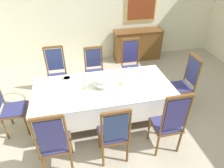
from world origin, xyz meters
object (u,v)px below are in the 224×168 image
at_px(candlestick_east, 121,77).
at_px(chair_north_a, 57,73).
at_px(chair_south_a, 54,142).
at_px(spoon_primary, 135,69).
at_px(chair_south_b, 114,133).
at_px(chair_head_east, 184,83).
at_px(chair_south_c, 169,122).
at_px(candlestick_west, 84,82).
at_px(dining_table, 103,90).
at_px(bowl_near_right, 67,78).
at_px(bowl_near_left, 130,70).
at_px(spoon_secondary, 62,79).
at_px(chair_north_b, 95,70).
at_px(chair_head_west, 8,106).
at_px(chair_north_c, 131,64).
at_px(sideboard, 137,45).
at_px(soup_tureen, 102,81).

bearing_deg(candlestick_east, chair_north_a, 140.86).
height_order(chair_south_a, spoon_primary, chair_south_a).
distance_m(chair_south_b, chair_head_east, 1.95).
relative_size(chair_south_c, candlestick_west, 3.29).
relative_size(dining_table, bowl_near_right, 16.15).
bearing_deg(chair_head_east, candlestick_east, 90.00).
bearing_deg(bowl_near_left, spoon_secondary, -178.69).
bearing_deg(chair_head_east, chair_south_b, 120.01).
relative_size(chair_north_b, spoon_secondary, 6.16).
bearing_deg(candlestick_west, bowl_near_right, 127.35).
xyz_separation_m(chair_south_c, candlestick_west, (-1.18, 0.98, 0.28)).
xyz_separation_m(chair_north_a, candlestick_east, (1.20, -0.98, 0.31)).
height_order(chair_south_b, spoon_secondary, chair_south_b).
bearing_deg(chair_south_a, chair_north_b, 66.55).
height_order(chair_north_a, candlestick_west, chair_north_a).
relative_size(chair_head_west, spoon_primary, 6.52).
xyz_separation_m(chair_north_a, chair_north_c, (1.72, 0.00, 0.01)).
bearing_deg(spoon_primary, bowl_near_left, -158.60).
height_order(candlestick_east, bowl_near_left, candlestick_east).
height_order(chair_south_b, candlestick_east, candlestick_east).
height_order(bowl_near_right, spoon_primary, bowl_near_right).
xyz_separation_m(chair_south_a, sideboard, (2.36, 3.37, -0.14)).
xyz_separation_m(dining_table, chair_head_east, (1.66, -0.00, -0.08)).
xyz_separation_m(chair_south_a, bowl_near_right, (0.23, 1.38, 0.16)).
distance_m(chair_north_a, soup_tureen, 1.32).
distance_m(chair_south_c, soup_tureen, 1.33).
distance_m(chair_north_b, soup_tureen, 1.02).
bearing_deg(dining_table, sideboard, 58.12).
height_order(dining_table, spoon_primary, spoon_primary).
bearing_deg(bowl_near_left, chair_south_b, -115.13).
distance_m(dining_table, chair_north_c, 1.30).
distance_m(chair_north_b, bowl_near_left, 0.87).
height_order(dining_table, chair_south_a, chair_south_a).
bearing_deg(chair_north_c, dining_table, 49.16).
xyz_separation_m(chair_south_c, bowl_near_right, (-1.49, 1.38, 0.15)).
height_order(bowl_near_left, spoon_secondary, bowl_near_left).
height_order(chair_head_west, spoon_secondary, chair_head_west).
height_order(chair_south_c, chair_north_c, chair_south_c).
bearing_deg(chair_south_c, candlestick_east, 117.73).
height_order(candlestick_west, bowl_near_right, candlestick_west).
bearing_deg(sideboard, chair_south_a, 55.03).
bearing_deg(chair_south_a, chair_south_b, 0.32).
distance_m(chair_north_a, chair_south_c, 2.60).
relative_size(chair_head_east, candlestick_west, 3.16).
distance_m(chair_north_c, spoon_primary, 0.52).
height_order(chair_north_c, chair_head_east, chair_north_c).
bearing_deg(spoon_secondary, chair_north_b, 53.22).
bearing_deg(chair_south_a, dining_table, 48.38).
bearing_deg(dining_table, soup_tureen, -180.00).
bearing_deg(chair_south_c, chair_north_a, 131.24).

